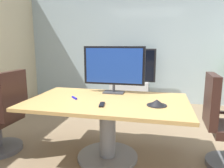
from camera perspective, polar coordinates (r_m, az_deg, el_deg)
name	(u,v)px	position (r m, az deg, el deg)	size (l,w,h in m)	color
ground_plane	(113,162)	(2.79, 0.19, -20.02)	(6.93, 6.93, 0.00)	#7A664C
wall_back_glass_partition	(139,45)	(5.33, 7.29, 10.32)	(5.73, 0.10, 2.78)	#9EB2B7
conference_table	(107,115)	(2.65, -1.21, -8.36)	(1.92, 1.13, 0.75)	#B2894C
office_chair_left	(4,119)	(3.16, -26.91, -8.29)	(0.60, 0.58, 1.09)	#4C4C51
tv_monitor	(114,67)	(2.90, 0.51, 4.58)	(0.84, 0.18, 0.64)	#333338
wall_display_unit	(129,86)	(5.09, 4.65, -0.41)	(1.20, 0.36, 1.31)	#B7BABC
conference_phone	(157,103)	(2.40, 11.87, -4.95)	(0.22, 0.22, 0.07)	black
remote_control	(102,105)	(2.37, -2.72, -5.48)	(0.05, 0.17, 0.02)	black
whiteboard_marker	(74,98)	(2.69, -9.99, -3.66)	(0.13, 0.02, 0.02)	#1919A5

